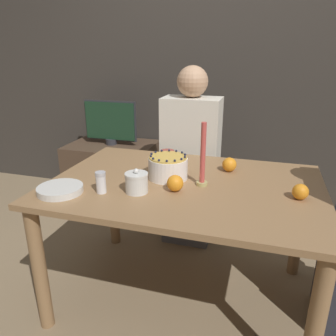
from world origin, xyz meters
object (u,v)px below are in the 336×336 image
cake (168,167)px  tv_monitor (110,122)px  sugar_bowl (137,183)px  sugar_shaker (101,182)px  person_man_blue_shirt (190,167)px  candle (203,160)px

cake → tv_monitor: size_ratio=0.42×
sugar_bowl → tv_monitor: size_ratio=0.25×
sugar_shaker → person_man_blue_shirt: 0.97m
tv_monitor → person_man_blue_shirt: bearing=-26.0°
sugar_shaker → tv_monitor: 1.45m
person_man_blue_shirt → tv_monitor: person_man_blue_shirt is taller
person_man_blue_shirt → tv_monitor: size_ratio=2.60×
cake → sugar_shaker: bearing=-132.3°
candle → person_man_blue_shirt: person_man_blue_shirt is taller
cake → person_man_blue_shirt: 0.68m
sugar_bowl → tv_monitor: (-0.76, 1.27, -0.01)m
cake → candle: bearing=-13.5°
sugar_shaker → person_man_blue_shirt: (0.23, 0.92, -0.22)m
sugar_shaker → candle: bearing=27.3°
sugar_bowl → person_man_blue_shirt: 0.89m
sugar_shaker → person_man_blue_shirt: size_ratio=0.08×
cake → sugar_bowl: bearing=-112.3°
candle → person_man_blue_shirt: size_ratio=0.25×
sugar_bowl → candle: bearing=31.6°
candle → tv_monitor: size_ratio=0.66×
cake → candle: size_ratio=0.64×
sugar_bowl → sugar_shaker: size_ratio=1.15×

